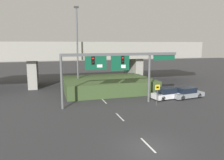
% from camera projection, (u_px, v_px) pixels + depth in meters
% --- Properties ---
extents(ground_plane, '(160.00, 160.00, 0.00)m').
position_uv_depth(ground_plane, '(150.00, 147.00, 15.37)').
color(ground_plane, '#2D2D30').
extents(lane_markings, '(0.14, 27.70, 0.01)m').
position_uv_depth(lane_markings, '(104.00, 101.00, 27.59)').
color(lane_markings, silver).
rests_on(lane_markings, ground).
extents(signal_gantry, '(14.16, 0.44, 6.12)m').
position_uv_depth(signal_gantry, '(116.00, 64.00, 25.25)').
color(signal_gantry, '#515456').
rests_on(signal_gantry, ground).
extents(speed_limit_sign, '(0.60, 0.11, 2.52)m').
position_uv_depth(speed_limit_sign, '(157.00, 92.00, 25.41)').
color(speed_limit_sign, '#4C4C4C').
rests_on(speed_limit_sign, ground).
extents(highway_light_pole_near, '(0.70, 0.36, 12.59)m').
position_uv_depth(highway_light_pole_near, '(77.00, 47.00, 32.82)').
color(highway_light_pole_near, '#515456').
rests_on(highway_light_pole_near, ground).
extents(overpass_bridge, '(42.58, 8.28, 7.48)m').
position_uv_depth(overpass_bridge, '(86.00, 55.00, 38.93)').
color(overpass_bridge, gray).
rests_on(overpass_bridge, ground).
extents(grass_embankment, '(13.16, 9.91, 1.90)m').
position_uv_depth(grass_embankment, '(107.00, 84.00, 33.68)').
color(grass_embankment, '#384C28').
rests_on(grass_embankment, ground).
extents(parked_sedan_near_right, '(4.42, 2.37, 1.48)m').
position_uv_depth(parked_sedan_near_right, '(167.00, 94.00, 28.73)').
color(parked_sedan_near_right, silver).
rests_on(parked_sedan_near_right, ground).
extents(parked_sedan_mid_right, '(4.80, 2.40, 1.43)m').
position_uv_depth(parked_sedan_mid_right, '(187.00, 93.00, 29.16)').
color(parked_sedan_mid_right, gray).
rests_on(parked_sedan_mid_right, ground).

